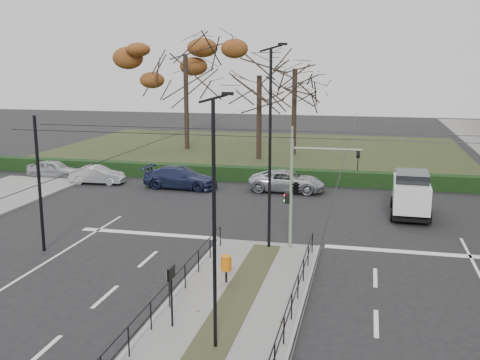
% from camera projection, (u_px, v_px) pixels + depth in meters
% --- Properties ---
extents(ground, '(140.00, 140.00, 0.00)m').
position_uv_depth(ground, '(246.00, 287.00, 20.86)').
color(ground, black).
rests_on(ground, ground).
extents(median_island, '(4.40, 15.00, 0.14)m').
position_uv_depth(median_island, '(230.00, 314.00, 18.46)').
color(median_island, '#615E5C').
rests_on(median_island, ground).
extents(park, '(38.00, 26.00, 0.10)m').
position_uv_depth(park, '(256.00, 151.00, 52.68)').
color(park, '#283118').
rests_on(park, ground).
extents(hedge, '(38.00, 1.00, 1.00)m').
position_uv_depth(hedge, '(219.00, 173.00, 39.81)').
color(hedge, black).
rests_on(hedge, ground).
extents(median_railing, '(4.14, 13.24, 0.92)m').
position_uv_depth(median_railing, '(229.00, 289.00, 18.18)').
color(median_railing, black).
rests_on(median_railing, median_island).
extents(catenary, '(20.00, 34.00, 6.00)m').
position_uv_depth(catenary, '(255.00, 188.00, 21.70)').
color(catenary, black).
rests_on(catenary, ground).
extents(traffic_light, '(3.28, 1.89, 4.83)m').
position_uv_depth(traffic_light, '(298.00, 186.00, 24.26)').
color(traffic_light, gray).
rests_on(traffic_light, median_island).
extents(litter_bin, '(0.40, 0.40, 1.03)m').
position_uv_depth(litter_bin, '(226.00, 264.00, 20.77)').
color(litter_bin, black).
rests_on(litter_bin, median_island).
extents(info_panel, '(0.11, 0.51, 1.95)m').
position_uv_depth(info_panel, '(171.00, 280.00, 17.14)').
color(info_panel, black).
rests_on(info_panel, median_island).
extents(streetlamp_median_near, '(0.61, 0.12, 7.28)m').
position_uv_depth(streetlamp_median_near, '(215.00, 223.00, 15.42)').
color(streetlamp_median_near, black).
rests_on(streetlamp_median_near, median_island).
extents(streetlamp_median_far, '(0.74, 0.15, 8.83)m').
position_uv_depth(streetlamp_median_far, '(270.00, 147.00, 24.01)').
color(streetlamp_median_far, black).
rests_on(streetlamp_median_far, median_island).
extents(parked_car_first, '(3.82, 1.63, 1.29)m').
position_uv_depth(parked_car_first, '(54.00, 169.00, 40.50)').
color(parked_car_first, '#A4A7AB').
rests_on(parked_car_first, ground).
extents(parked_car_second, '(3.79, 1.62, 1.22)m').
position_uv_depth(parked_car_second, '(97.00, 175.00, 38.52)').
color(parked_car_second, '#A4A7AB').
rests_on(parked_car_second, ground).
extents(parked_car_third, '(5.05, 2.26, 1.44)m').
position_uv_depth(parked_car_third, '(181.00, 177.00, 37.11)').
color(parked_car_third, '#1E2648').
rests_on(parked_car_third, ground).
extents(parked_car_fourth, '(4.88, 2.29, 1.35)m').
position_uv_depth(parked_car_fourth, '(287.00, 181.00, 36.19)').
color(parked_car_fourth, '#A4A7AB').
rests_on(parked_car_fourth, ground).
extents(white_van, '(2.18, 4.53, 2.40)m').
position_uv_depth(white_van, '(411.00, 193.00, 30.40)').
color(white_van, silver).
rests_on(white_van, ground).
extents(rust_tree, '(11.21, 11.21, 11.63)m').
position_uv_depth(rust_tree, '(185.00, 54.00, 51.76)').
color(rust_tree, black).
rests_on(rust_tree, park).
extents(bare_tree_center, '(5.85, 5.85, 10.03)m').
position_uv_depth(bare_tree_center, '(295.00, 75.00, 49.05)').
color(bare_tree_center, black).
rests_on(bare_tree_center, park).
extents(bare_tree_near, '(6.59, 6.59, 9.33)m').
position_uv_depth(bare_tree_near, '(259.00, 82.00, 46.70)').
color(bare_tree_near, black).
rests_on(bare_tree_near, park).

